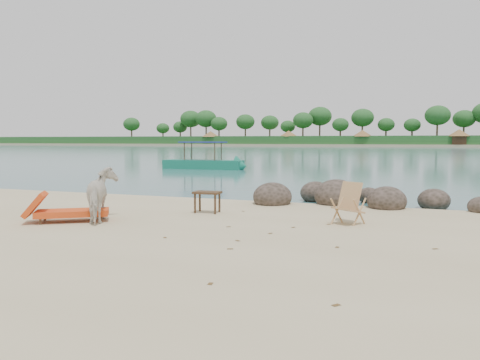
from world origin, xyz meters
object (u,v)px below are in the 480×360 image
object	(u,v)px
cow	(103,196)
lounge_chair	(72,210)
boulders	(346,198)
deck_chair	(348,205)
boat_near	(203,146)
side_table	(207,203)

from	to	relation	value
cow	lounge_chair	bearing A→B (deg)	-5.84
boulders	deck_chair	world-z (taller)	deck_chair
boulders	lounge_chair	size ratio (longest dim) A/B	3.27
deck_chair	boat_near	size ratio (longest dim) A/B	0.15
side_table	lounge_chair	bearing A→B (deg)	-139.72
cow	boat_near	xyz separation A→B (m)	(-6.51, 19.27, 0.85)
boulders	boat_near	distance (m)	18.37
boulders	boat_near	bearing A→B (deg)	127.71
boulders	deck_chair	size ratio (longest dim) A/B	7.05
deck_chair	cow	bearing A→B (deg)	-132.37
deck_chair	boat_near	world-z (taller)	boat_near
lounge_chair	deck_chair	bearing A→B (deg)	-16.30
side_table	boat_near	size ratio (longest dim) A/B	0.11
boat_near	boulders	bearing A→B (deg)	-53.98
boat_near	cow	bearing A→B (deg)	-73.04
boulders	lounge_chair	world-z (taller)	boulders
side_table	cow	bearing A→B (deg)	-135.42
lounge_chair	boulders	bearing A→B (deg)	10.22
deck_chair	boulders	bearing A→B (deg)	129.98
cow	deck_chair	world-z (taller)	cow
cow	deck_chair	bearing A→B (deg)	163.06
cow	boat_near	size ratio (longest dim) A/B	0.24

